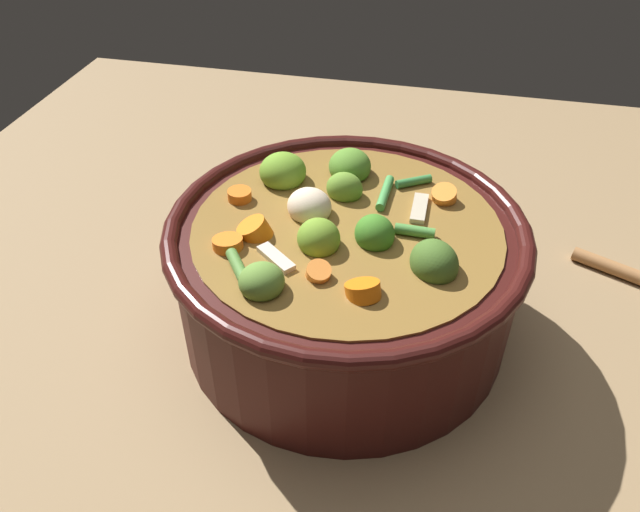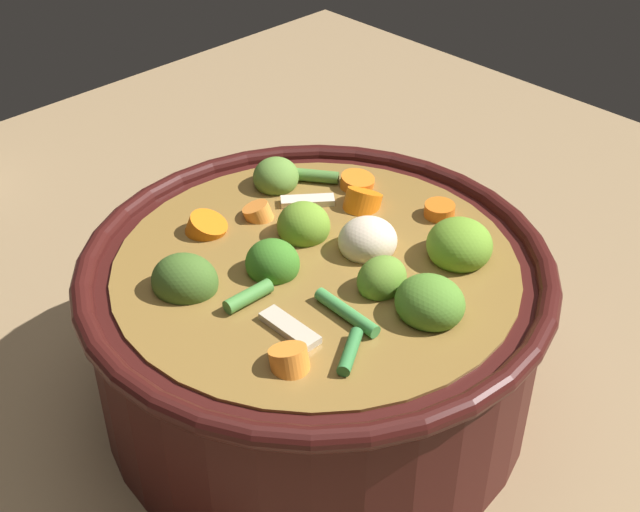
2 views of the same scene
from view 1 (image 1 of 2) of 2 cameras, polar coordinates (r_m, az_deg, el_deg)
name	(u,v)px [view 1 (image 1 of 2)]	position (r m, az deg, el deg)	size (l,w,h in m)	color
ground_plane	(344,324)	(0.60, 2.17, -6.18)	(1.10, 1.10, 0.00)	#8C704C
cooking_pot	(345,273)	(0.55, 2.30, -1.52)	(0.31, 0.31, 0.14)	#38110F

